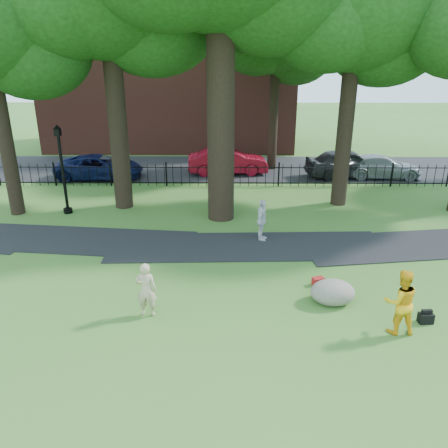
{
  "coord_description": "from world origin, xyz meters",
  "views": [
    {
      "loc": [
        0.29,
        -10.68,
        6.41
      ],
      "look_at": [
        0.18,
        2.0,
        1.6
      ],
      "focal_mm": 35.0,
      "sensor_mm": 36.0,
      "label": 1
    }
  ],
  "objects_px": {
    "man": "(400,302)",
    "boulder": "(333,291)",
    "lamppost": "(63,171)",
    "red_sedan": "(228,161)",
    "woman": "(146,290)"
  },
  "relations": [
    {
      "from": "man",
      "to": "boulder",
      "type": "distance_m",
      "value": 1.98
    },
    {
      "from": "man",
      "to": "lamppost",
      "type": "xyz_separation_m",
      "value": [
        -11.33,
        8.92,
        1.04
      ]
    },
    {
      "from": "man",
      "to": "red_sedan",
      "type": "relative_size",
      "value": 0.37
    },
    {
      "from": "woman",
      "to": "boulder",
      "type": "relative_size",
      "value": 1.23
    },
    {
      "from": "lamppost",
      "to": "red_sedan",
      "type": "relative_size",
      "value": 0.83
    },
    {
      "from": "boulder",
      "to": "red_sedan",
      "type": "bearing_deg",
      "value": 101.42
    },
    {
      "from": "woman",
      "to": "man",
      "type": "xyz_separation_m",
      "value": [
        6.36,
        -0.71,
        0.09
      ]
    },
    {
      "from": "man",
      "to": "lamppost",
      "type": "relative_size",
      "value": 0.44
    },
    {
      "from": "woman",
      "to": "man",
      "type": "distance_m",
      "value": 6.4
    },
    {
      "from": "boulder",
      "to": "lamppost",
      "type": "bearing_deg",
      "value": 143.21
    },
    {
      "from": "man",
      "to": "lamppost",
      "type": "height_order",
      "value": "lamppost"
    },
    {
      "from": "boulder",
      "to": "lamppost",
      "type": "relative_size",
      "value": 0.32
    },
    {
      "from": "lamppost",
      "to": "boulder",
      "type": "bearing_deg",
      "value": -33.15
    },
    {
      "from": "man",
      "to": "boulder",
      "type": "height_order",
      "value": "man"
    },
    {
      "from": "red_sedan",
      "to": "lamppost",
      "type": "bearing_deg",
      "value": 131.09
    }
  ]
}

